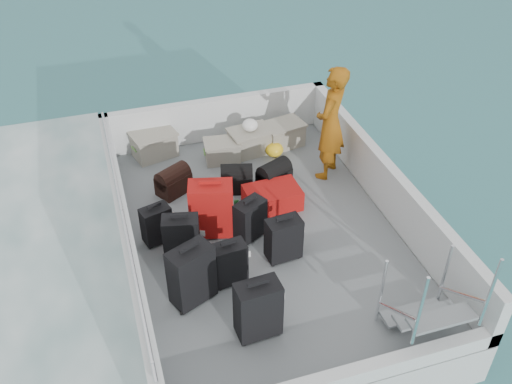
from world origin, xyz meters
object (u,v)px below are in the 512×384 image
at_px(suitcase_4, 230,264).
at_px(crate_0, 154,145).
at_px(suitcase_2, 157,225).
at_px(suitcase_5, 211,210).
at_px(suitcase_8, 272,198).
at_px(crate_2, 250,142).
at_px(crate_3, 283,135).
at_px(passenger, 331,123).
at_px(suitcase_7, 250,220).
at_px(crate_1, 222,152).
at_px(suitcase_3, 258,310).
at_px(suitcase_0, 192,276).
at_px(suitcase_6, 284,239).
at_px(suitcase_1, 182,239).

relative_size(suitcase_4, crate_0, 0.92).
distance_m(suitcase_2, suitcase_5, 0.71).
xyz_separation_m(suitcase_8, crate_2, (0.11, 1.40, 0.04)).
bearing_deg(crate_3, suitcase_2, -143.55).
bearing_deg(crate_2, crate_0, 166.39).
relative_size(crate_3, passenger, 0.35).
distance_m(suitcase_4, suitcase_7, 0.82).
bearing_deg(crate_1, suitcase_4, -102.78).
distance_m(crate_1, passenger, 1.74).
distance_m(suitcase_3, suitcase_4, 0.82).
bearing_deg(crate_0, suitcase_4, -82.32).
bearing_deg(suitcase_0, suitcase_8, 20.03).
relative_size(suitcase_4, crate_2, 0.94).
bearing_deg(suitcase_3, suitcase_5, 88.53).
xyz_separation_m(suitcase_0, crate_3, (2.07, 2.80, -0.20)).
xyz_separation_m(suitcase_7, crate_3, (1.15, 1.97, -0.10)).
bearing_deg(crate_3, suitcase_8, -114.85).
height_order(suitcase_3, suitcase_5, suitcase_5).
xyz_separation_m(suitcase_4, crate_2, (1.04, 2.61, -0.10)).
relative_size(suitcase_7, suitcase_8, 0.76).
xyz_separation_m(suitcase_6, suitcase_8, (0.20, 1.00, -0.15)).
xyz_separation_m(suitcase_4, crate_3, (1.60, 2.65, -0.11)).
relative_size(crate_1, passenger, 0.30).
xyz_separation_m(suitcase_1, suitcase_6, (1.18, -0.34, -0.03)).
distance_m(suitcase_0, crate_0, 3.11).
bearing_deg(suitcase_0, suitcase_6, -7.77).
bearing_deg(suitcase_4, suitcase_3, -89.95).
relative_size(suitcase_1, suitcase_7, 1.15).
relative_size(suitcase_3, crate_3, 1.20).
bearing_deg(crate_0, passenger, -27.79).
bearing_deg(suitcase_6, suitcase_4, -169.66).
height_order(suitcase_8, crate_0, crate_0).
relative_size(suitcase_0, suitcase_5, 0.99).
xyz_separation_m(suitcase_8, crate_0, (-1.33, 1.75, 0.04)).
height_order(suitcase_2, crate_2, suitcase_2).
distance_m(suitcase_3, suitcase_7, 1.55).
relative_size(suitcase_5, crate_2, 1.26).
distance_m(crate_0, passenger, 2.74).
bearing_deg(passenger, suitcase_8, -20.30).
bearing_deg(suitcase_4, crate_3, 52.96).
bearing_deg(suitcase_7, crate_2, 44.61).
xyz_separation_m(suitcase_3, suitcase_6, (0.65, 1.02, -0.06)).
relative_size(suitcase_3, suitcase_8, 0.96).
relative_size(suitcase_1, passenger, 0.38).
height_order(suitcase_3, crate_0, suitcase_3).
xyz_separation_m(suitcase_5, crate_0, (-0.41, 2.04, -0.19)).
bearing_deg(suitcase_4, suitcase_1, 123.89).
relative_size(crate_2, passenger, 0.35).
relative_size(suitcase_2, crate_0, 0.85).
relative_size(suitcase_0, suitcase_2, 1.43).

